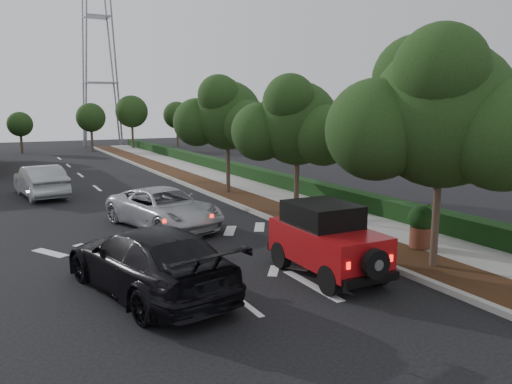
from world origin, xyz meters
TOP-DOWN VIEW (x-y plane):
  - ground at (0.00, 0.00)m, footprint 120.00×120.00m
  - curb at (4.60, 12.00)m, footprint 0.20×70.00m
  - planting_strip at (5.60, 12.00)m, footprint 1.80×70.00m
  - sidewalk at (7.50, 12.00)m, footprint 2.00×70.00m
  - hedge at (8.90, 12.00)m, footprint 0.80×70.00m
  - transmission_tower at (6.00, 48.00)m, footprint 7.00×4.00m
  - street_tree_near at (5.60, -0.50)m, footprint 3.80×3.80m
  - street_tree_mid at (5.60, 6.50)m, footprint 3.20×3.20m
  - street_tree_far at (5.60, 13.00)m, footprint 3.40×3.40m
  - red_jeep at (2.74, 0.59)m, footprint 1.69×3.74m
  - silver_suv_ahead at (0.59, 7.60)m, footprint 3.67×5.60m
  - black_suv_oncoming at (-1.73, 1.39)m, footprint 3.37×5.89m
  - silver_sedan_oncoming at (-2.92, 16.53)m, footprint 2.33×4.95m
  - terracotta_planter at (6.60, 0.97)m, footprint 0.79×0.79m

SIDE VIEW (x-z plane):
  - ground at x=0.00m, z-range 0.00..0.00m
  - transmission_tower at x=6.00m, z-range -14.00..14.00m
  - street_tree_near at x=5.60m, z-range -2.96..2.96m
  - street_tree_mid at x=5.60m, z-range -2.66..2.66m
  - street_tree_far at x=5.60m, z-range -2.81..2.81m
  - planting_strip at x=5.60m, z-range 0.00..0.12m
  - sidewalk at x=7.50m, z-range 0.00..0.12m
  - curb at x=4.60m, z-range 0.00..0.15m
  - hedge at x=8.90m, z-range 0.00..0.80m
  - silver_suv_ahead at x=0.59m, z-range 0.00..1.43m
  - silver_sedan_oncoming at x=-2.92m, z-range 0.00..1.57m
  - black_suv_oncoming at x=-1.73m, z-range 0.00..1.61m
  - terracotta_planter at x=6.60m, z-range 0.24..1.61m
  - red_jeep at x=2.74m, z-range 0.02..1.92m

